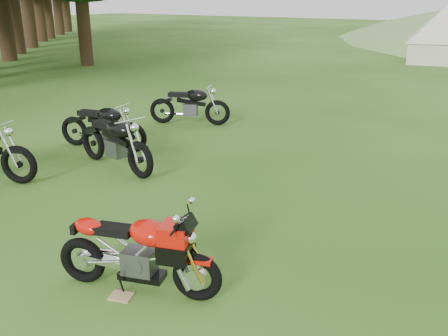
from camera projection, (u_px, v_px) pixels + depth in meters
The scene contains 8 objects.
ground at pixel (204, 256), 5.88m from camera, with size 120.00×120.00×0.00m, color #20490F.
treeline at pixel (67, 50), 28.05m from camera, with size 28.00×32.00×14.00m, color black, non-canonical shape.
sport_motorcycle at pixel (137, 246), 5.04m from camera, with size 1.70×0.43×1.02m, color red, non-canonical shape.
plywood_board at pixel (121, 296), 5.08m from camera, with size 0.23×0.18×0.02m, color tan.
vintage_moto_b at pixel (115, 140), 8.67m from camera, with size 1.99×0.46×1.05m, color black, non-canonical shape.
vintage_moto_c at pixel (102, 125), 9.81m from camera, with size 1.87×0.43×0.99m, color black, non-canonical shape.
vintage_moto_d at pixel (189, 104), 11.71m from camera, with size 1.86×0.43×0.98m, color black, non-canonical shape.
tent_left at pixel (446, 33), 22.31m from camera, with size 3.03×3.03×2.62m, color beige, non-canonical shape.
Camera 1 is at (3.04, -4.24, 2.91)m, focal length 40.00 mm.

